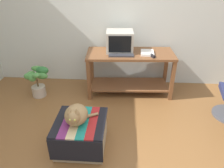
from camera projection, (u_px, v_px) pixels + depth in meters
The scene contains 10 objects.
ground_plane at pixel (112, 159), 2.59m from camera, with size 14.00×14.00×0.00m, color brown.
back_wall at pixel (120, 12), 3.76m from camera, with size 8.00×0.10×2.60m, color silver.
desk at pixel (130, 66), 3.73m from camera, with size 1.47×0.68×0.74m.
tv_monitor at pixel (120, 42), 3.61m from camera, with size 0.46×0.40×0.34m.
keyboard at pixel (121, 55), 3.50m from camera, with size 0.40×0.15×0.02m, color #333338.
book at pixel (147, 53), 3.57m from camera, with size 0.21×0.26×0.04m, color white.
ottoman_with_blanket at pixel (81, 134), 2.69m from camera, with size 0.61×0.63×0.39m.
cat at pixel (76, 115), 2.51m from camera, with size 0.38×0.37×0.29m.
potted_plant at pixel (38, 80), 3.73m from camera, with size 0.39×0.33×0.51m.
stapler at pixel (153, 56), 3.44m from camera, with size 0.04×0.11×0.04m, color black.
Camera 1 is at (0.13, -1.84, 2.02)m, focal length 35.11 mm.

